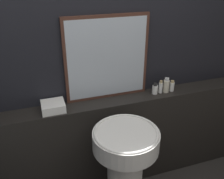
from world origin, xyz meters
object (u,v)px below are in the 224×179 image
object	(u,v)px
mirror	(107,59)
lotion_bottle	(166,85)
shampoo_bottle	(155,89)
towel_stack	(53,106)
pedestal_sink	(125,167)
conditioner_bottle	(161,87)
body_wash_bottle	(172,86)

from	to	relation	value
mirror	lotion_bottle	xyz separation A→B (m)	(0.55, -0.08, -0.30)
shampoo_bottle	lotion_bottle	bearing A→B (deg)	0.00
towel_stack	mirror	bearing A→B (deg)	9.72
shampoo_bottle	lotion_bottle	size ratio (longest dim) A/B	0.73
pedestal_sink	mirror	distance (m)	0.89
mirror	conditioner_bottle	distance (m)	0.58
conditioner_bottle	body_wash_bottle	xyz separation A→B (m)	(0.12, -0.00, -0.01)
pedestal_sink	lotion_bottle	bearing A→B (deg)	37.12
shampoo_bottle	conditioner_bottle	world-z (taller)	conditioner_bottle
mirror	lotion_bottle	size ratio (longest dim) A/B	5.20
pedestal_sink	shampoo_bottle	xyz separation A→B (m)	(0.45, 0.43, 0.42)
mirror	shampoo_bottle	xyz separation A→B (m)	(0.43, -0.08, -0.31)
pedestal_sink	towel_stack	distance (m)	0.75
towel_stack	lotion_bottle	distance (m)	1.04
mirror	body_wash_bottle	size ratio (longest dim) A/B	6.91
pedestal_sink	lotion_bottle	world-z (taller)	lotion_bottle
lotion_bottle	body_wash_bottle	bearing A→B (deg)	0.00
mirror	body_wash_bottle	xyz separation A→B (m)	(0.61, -0.08, -0.31)
towel_stack	body_wash_bottle	world-z (taller)	body_wash_bottle
conditioner_bottle	body_wash_bottle	distance (m)	0.12
towel_stack	conditioner_bottle	xyz separation A→B (m)	(0.98, 0.00, 0.02)
shampoo_bottle	body_wash_bottle	size ratio (longest dim) A/B	0.97
pedestal_sink	towel_stack	size ratio (longest dim) A/B	4.88
mirror	towel_stack	world-z (taller)	mirror
towel_stack	conditioner_bottle	bearing A→B (deg)	0.00
shampoo_bottle	lotion_bottle	xyz separation A→B (m)	(0.12, 0.00, 0.02)
pedestal_sink	towel_stack	bearing A→B (deg)	137.70
pedestal_sink	conditioner_bottle	world-z (taller)	conditioner_bottle
towel_stack	shampoo_bottle	bearing A→B (deg)	0.00
pedestal_sink	shampoo_bottle	size ratio (longest dim) A/B	8.93
pedestal_sink	mirror	xyz separation A→B (m)	(0.02, 0.51, 0.73)
body_wash_bottle	lotion_bottle	bearing A→B (deg)	180.00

